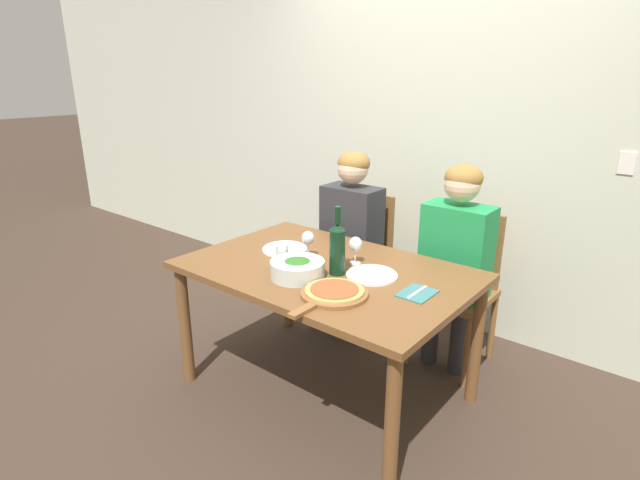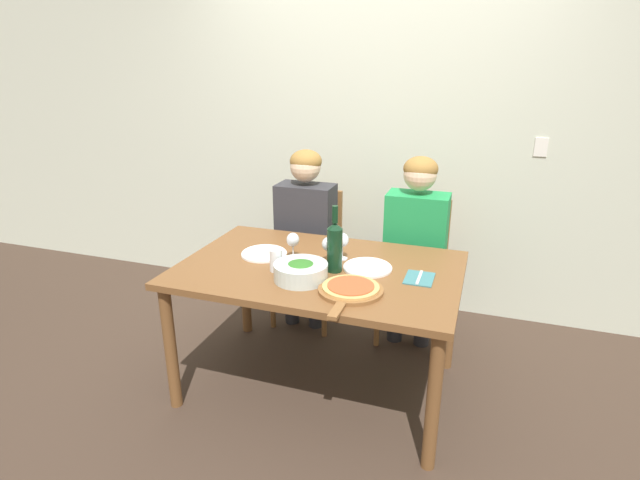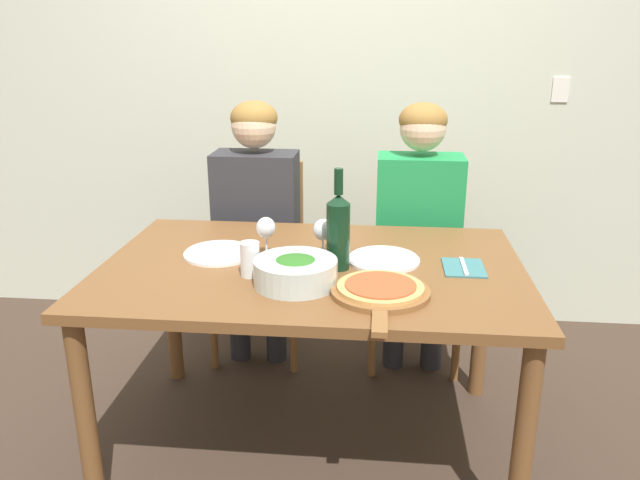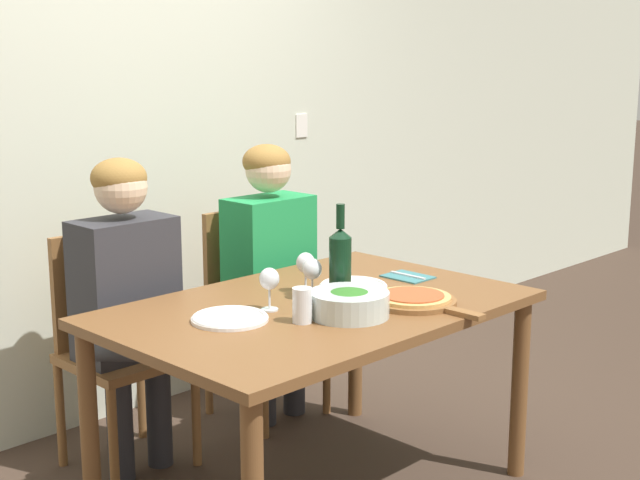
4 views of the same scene
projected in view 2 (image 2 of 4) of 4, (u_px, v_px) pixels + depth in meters
ground_plane at (319, 384)px, 2.91m from camera, size 40.00×40.00×0.00m
back_wall at (376, 124)px, 3.54m from camera, size 10.00×0.06×2.70m
dining_table at (319, 281)px, 2.68m from camera, size 1.48×0.97×0.74m
chair_left at (311, 251)px, 3.54m from camera, size 0.42×0.42×0.93m
chair_right at (416, 264)px, 3.31m from camera, size 0.42×0.42×0.93m
person_woman at (305, 223)px, 3.36m from camera, size 0.47×0.51×1.23m
person_man at (416, 234)px, 3.13m from camera, size 0.47×0.51×1.23m
wine_bottle at (335, 246)px, 2.55m from camera, size 0.08×0.08×0.35m
broccoli_bowl at (301, 271)px, 2.48m from camera, size 0.27×0.27×0.09m
dinner_plate_left at (264, 253)px, 2.81m from camera, size 0.26×0.26×0.02m
dinner_plate_right at (368, 267)px, 2.62m from camera, size 0.26×0.26×0.02m
pizza_on_board at (350, 289)px, 2.35m from camera, size 0.31×0.45×0.04m
wine_glass_left at (293, 241)px, 2.72m from camera, size 0.07×0.07×0.15m
wine_glass_right at (342, 241)px, 2.72m from camera, size 0.07×0.07×0.15m
wine_glass_centre at (328, 245)px, 2.66m from camera, size 0.07×0.07×0.15m
water_tumbler at (276, 260)px, 2.58m from camera, size 0.07×0.07×0.12m
fork_on_napkin at (419, 278)px, 2.50m from camera, size 0.14×0.18×0.01m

